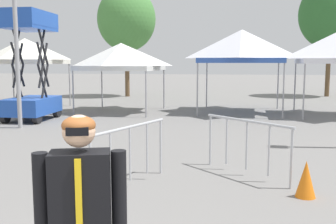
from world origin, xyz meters
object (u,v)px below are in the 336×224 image
at_px(canopy_tent_behind_right, 242,46).
at_px(crowd_barrier_mid_lot, 130,144).
at_px(canopy_tent_behind_center, 121,57).
at_px(crowd_barrier_near_person, 247,137).
at_px(traffic_cone_lot_center, 306,179).
at_px(tree_behind_tents_right, 331,14).
at_px(person_foreground, 81,218).
at_px(scissor_lift, 31,88).
at_px(tree_behind_tents_left, 127,19).
at_px(canopy_tent_left_of_center, 25,51).

xyz_separation_m(canopy_tent_behind_right, crowd_barrier_mid_lot, (-1.91, -10.79, -2.07)).
xyz_separation_m(canopy_tent_behind_center, crowd_barrier_near_person, (5.17, -9.04, -1.63)).
bearing_deg(traffic_cone_lot_center, canopy_tent_behind_right, 95.20).
distance_m(crowd_barrier_mid_lot, traffic_cone_lot_center, 2.93).
distance_m(tree_behind_tents_right, crowd_barrier_mid_lot, 21.71).
height_order(person_foreground, crowd_barrier_near_person, person_foreground).
distance_m(canopy_tent_behind_center, traffic_cone_lot_center, 11.98).
xyz_separation_m(scissor_lift, tree_behind_tents_left, (0.64, 10.62, 3.59)).
bearing_deg(canopy_tent_behind_center, scissor_lift, -130.33).
xyz_separation_m(canopy_tent_behind_right, tree_behind_tents_left, (-7.02, 6.93, 1.98)).
distance_m(person_foreground, crowd_barrier_near_person, 5.06).
height_order(canopy_tent_behind_center, tree_behind_tents_left, tree_behind_tents_left).
relative_size(canopy_tent_left_of_center, canopy_tent_behind_right, 0.91).
distance_m(canopy_tent_left_of_center, traffic_cone_lot_center, 15.12).
distance_m(canopy_tent_behind_center, crowd_barrier_near_person, 10.54).
distance_m(scissor_lift, person_foreground, 12.69).
xyz_separation_m(canopy_tent_behind_center, crowd_barrier_mid_lot, (3.20, -10.11, -1.63)).
bearing_deg(canopy_tent_behind_right, tree_behind_tents_right, 59.25).
bearing_deg(canopy_tent_left_of_center, crowd_barrier_mid_lot, -52.98).
relative_size(tree_behind_tents_right, tree_behind_tents_left, 1.06).
relative_size(canopy_tent_behind_center, scissor_lift, 0.84).
xyz_separation_m(scissor_lift, crowd_barrier_near_person, (7.73, -6.02, -0.45)).
relative_size(canopy_tent_behind_center, person_foreground, 1.89).
bearing_deg(canopy_tent_left_of_center, canopy_tent_behind_right, 2.32).
xyz_separation_m(person_foreground, crowd_barrier_near_person, (1.26, 4.89, -0.28)).
height_order(canopy_tent_behind_center, traffic_cone_lot_center, canopy_tent_behind_center).
bearing_deg(crowd_barrier_mid_lot, canopy_tent_behind_center, 107.54).
relative_size(scissor_lift, crowd_barrier_near_person, 2.53).
distance_m(person_foreground, traffic_cone_lot_center, 4.46).
distance_m(canopy_tent_left_of_center, scissor_lift, 4.16).
xyz_separation_m(tree_behind_tents_right, tree_behind_tents_left, (-12.48, -2.24, -0.30)).
distance_m(tree_behind_tents_left, traffic_cone_lot_center, 19.95).
bearing_deg(canopy_tent_behind_center, crowd_barrier_mid_lot, -72.46).
bearing_deg(crowd_barrier_mid_lot, tree_behind_tents_right, 69.74).
height_order(scissor_lift, traffic_cone_lot_center, scissor_lift).
xyz_separation_m(person_foreground, tree_behind_tents_left, (-5.83, 21.53, 3.76)).
bearing_deg(crowd_barrier_near_person, scissor_lift, 142.09).
bearing_deg(traffic_cone_lot_center, crowd_barrier_near_person, 130.39).
bearing_deg(canopy_tent_left_of_center, scissor_lift, -57.76).
bearing_deg(canopy_tent_behind_center, person_foreground, -74.32).
bearing_deg(canopy_tent_left_of_center, person_foreground, -58.97).
height_order(canopy_tent_behind_center, crowd_barrier_near_person, canopy_tent_behind_center).
bearing_deg(tree_behind_tents_left, crowd_barrier_mid_lot, -73.90).
height_order(canopy_tent_behind_right, crowd_barrier_near_person, canopy_tent_behind_right).
relative_size(person_foreground, crowd_barrier_mid_lot, 0.90).
distance_m(scissor_lift, tree_behind_tents_left, 11.23).
bearing_deg(canopy_tent_left_of_center, canopy_tent_behind_center, -3.45).
relative_size(canopy_tent_behind_right, tree_behind_tents_left, 0.53).
bearing_deg(tree_behind_tents_right, canopy_tent_left_of_center, -147.82).
bearing_deg(traffic_cone_lot_center, person_foreground, -119.66).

